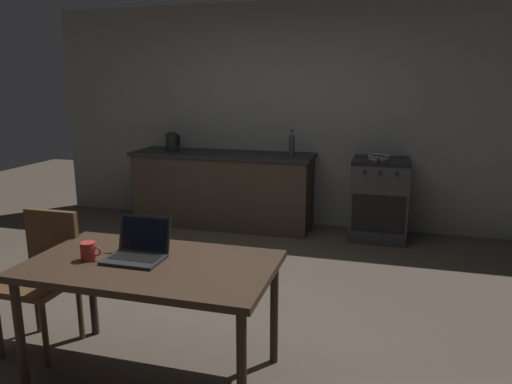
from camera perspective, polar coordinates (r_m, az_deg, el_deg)
name	(u,v)px	position (r m, az deg, el deg)	size (l,w,h in m)	color
ground_plane	(204,314)	(3.70, -6.23, -14.25)	(12.00, 12.00, 0.00)	#473D33
back_wall	(306,117)	(5.71, 5.99, 8.95)	(6.40, 0.10, 2.59)	gray
kitchen_counter	(223,189)	(5.72, -3.95, 0.36)	(2.16, 0.64, 0.88)	#382D23
stove_oven	(379,199)	(5.41, 14.50, -0.81)	(0.60, 0.62, 0.88)	#2D2D30
dining_table	(151,274)	(2.77, -12.40, -9.50)	(1.38, 0.78, 0.71)	#332319
chair	(44,271)	(3.40, -23.95, -8.58)	(0.40, 0.40, 0.88)	#4C331E
laptop	(138,251)	(2.80, -13.97, -6.84)	(0.32, 0.27, 0.22)	#232326
electric_kettle	(172,142)	(5.87, -9.96, 5.92)	(0.18, 0.16, 0.22)	black
bottle	(292,144)	(5.36, 4.29, 5.78)	(0.07, 0.07, 0.30)	#2D2D33
frying_pan	(379,157)	(5.29, 14.44, 4.06)	(0.23, 0.41, 0.05)	gray
coffee_mug	(89,251)	(2.86, -19.37, -6.67)	(0.12, 0.09, 0.10)	#9E2D28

